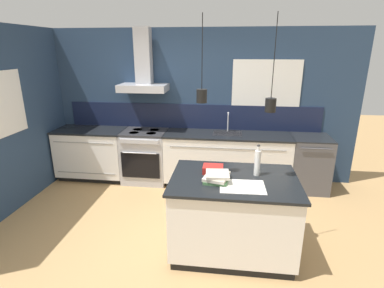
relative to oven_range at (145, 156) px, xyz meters
The scene contains 12 objects.
ground_plane 1.91m from the oven_range, 65.02° to the right, with size 16.00×16.00×0.00m, color tan.
wall_back 1.21m from the oven_range, 23.01° to the left, with size 5.60×2.16×2.60m.
wall_left 2.10m from the oven_range, 148.98° to the right, with size 0.08×3.80×2.60m.
counter_run_left 0.98m from the oven_range, behind, with size 1.21×0.64×0.91m.
counter_run_sink 1.43m from the oven_range, ahead, with size 2.11×0.64×1.25m.
oven_range is the anchor object (origin of this frame).
dishwasher 2.78m from the oven_range, ahead, with size 0.61×0.65×0.91m.
kitchen_island 2.34m from the oven_range, 49.33° to the right, with size 1.40×0.98×0.91m.
bottle_on_island 2.50m from the oven_range, 42.93° to the right, with size 0.07×0.07×0.36m.
book_stack 2.34m from the oven_range, 54.33° to the right, with size 0.30×0.35×0.10m.
red_supply_box 2.14m from the oven_range, 52.01° to the right, with size 0.23×0.18×0.08m.
paper_pile 2.59m from the oven_range, 50.92° to the right, with size 0.47×0.35×0.01m.
Camera 1 is at (0.65, -3.13, 2.28)m, focal length 28.00 mm.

